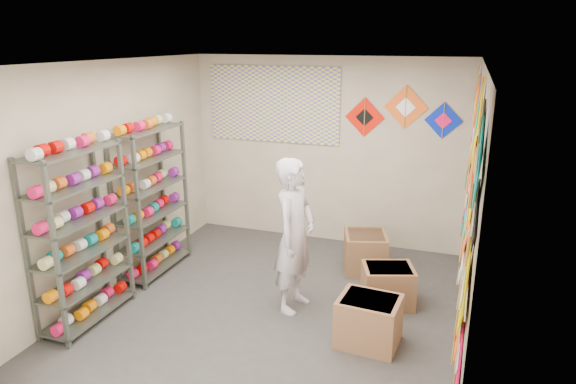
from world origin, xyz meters
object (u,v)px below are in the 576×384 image
at_px(carton_b, 388,286).
at_px(carton_c, 365,252).
at_px(shelf_rack_front, 80,237).
at_px(shelf_rack_back, 152,201).
at_px(shopkeeper, 295,236).
at_px(carton_a, 369,321).

height_order(carton_b, carton_c, carton_c).
distance_m(shelf_rack_front, shelf_rack_back, 1.30).
relative_size(shelf_rack_front, carton_c, 3.28).
bearing_deg(shopkeeper, shelf_rack_back, 88.67).
distance_m(shelf_rack_front, carton_c, 3.46).
xyz_separation_m(shelf_rack_front, carton_b, (3.00, 1.39, -0.72)).
bearing_deg(shopkeeper, carton_a, -108.21).
xyz_separation_m(shelf_rack_front, carton_c, (2.58, 2.19, -0.70)).
distance_m(shelf_rack_front, carton_b, 3.38).
relative_size(carton_a, carton_b, 1.05).
bearing_deg(carton_a, carton_c, 106.65).
bearing_deg(shelf_rack_front, shopkeeper, 25.98).
distance_m(carton_b, carton_c, 0.91).
relative_size(shelf_rack_back, shopkeeper, 1.10).
height_order(shelf_rack_back, shopkeeper, shelf_rack_back).
xyz_separation_m(shopkeeper, carton_b, (0.98, 0.41, -0.64)).
height_order(shelf_rack_front, shopkeeper, shelf_rack_front).
height_order(shelf_rack_back, carton_a, shelf_rack_back).
bearing_deg(shelf_rack_front, carton_a, 10.30).
distance_m(shopkeeper, carton_b, 1.24).
relative_size(shopkeeper, carton_a, 2.94).
relative_size(shopkeeper, carton_c, 2.98).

